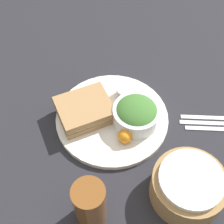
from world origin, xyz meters
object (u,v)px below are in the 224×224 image
at_px(plate, 112,118).
at_px(knife, 214,123).
at_px(dressing_cup, 126,92).
at_px(salad_bowl, 136,114).
at_px(bread_basket, 188,186).
at_px(fork, 213,118).
at_px(sandwich, 85,110).
at_px(drink_glass, 90,205).
at_px(spoon, 215,129).

xyz_separation_m(plate, knife, (-0.26, 0.09, -0.00)).
bearing_deg(dressing_cup, salad_bowl, 90.59).
height_order(plate, dressing_cup, dressing_cup).
relative_size(plate, knife, 1.64).
relative_size(bread_basket, fork, 0.95).
xyz_separation_m(sandwich, drink_glass, (0.04, 0.26, 0.03)).
bearing_deg(sandwich, fork, 164.45).
xyz_separation_m(salad_bowl, knife, (-0.20, 0.06, -0.04)).
xyz_separation_m(drink_glass, bread_basket, (-0.22, 0.01, -0.03)).
height_order(plate, sandwich, sandwich).
xyz_separation_m(sandwich, dressing_cup, (-0.12, -0.03, -0.00)).
xyz_separation_m(plate, sandwich, (0.07, -0.02, 0.03)).
distance_m(drink_glass, bread_basket, 0.22).
bearing_deg(spoon, bread_basket, -117.79).
xyz_separation_m(bread_basket, spoon, (-0.15, -0.14, -0.04)).
bearing_deg(knife, dressing_cup, 163.07).
bearing_deg(dressing_cup, fork, 148.97).
height_order(dressing_cup, drink_glass, drink_glass).
distance_m(sandwich, salad_bowl, 0.14).
height_order(plate, bread_basket, bread_basket).
bearing_deg(knife, drink_glass, -139.59).
bearing_deg(bread_basket, sandwich, -57.19).
xyz_separation_m(drink_glass, spoon, (-0.37, -0.14, -0.06)).
bearing_deg(drink_glass, fork, -155.82).
height_order(plate, fork, plate).
distance_m(drink_glass, knife, 0.41).
bearing_deg(drink_glass, plate, -115.26).
xyz_separation_m(dressing_cup, bread_basket, (-0.05, 0.31, 0.01)).
xyz_separation_m(salad_bowl, drink_glass, (0.17, 0.21, 0.02)).
xyz_separation_m(sandwich, knife, (-0.33, 0.11, -0.03)).
bearing_deg(fork, drink_glass, -137.70).
height_order(plate, drink_glass, drink_glass).
height_order(sandwich, knife, sandwich).
bearing_deg(bread_basket, fork, -131.89).
bearing_deg(knife, bread_basket, -115.64).
bearing_deg(salad_bowl, knife, 164.40).
height_order(dressing_cup, fork, dressing_cup).
height_order(salad_bowl, dressing_cup, salad_bowl).
height_order(salad_bowl, bread_basket, bread_basket).
height_order(plate, salad_bowl, salad_bowl).
relative_size(plate, salad_bowl, 2.44).
bearing_deg(spoon, drink_glass, -141.59).
relative_size(sandwich, spoon, 0.97).
xyz_separation_m(sandwich, spoon, (-0.32, 0.13, -0.03)).
distance_m(sandwich, drink_glass, 0.27).
bearing_deg(dressing_cup, bread_basket, 99.43).
bearing_deg(salad_bowl, dressing_cup, -89.41).
distance_m(salad_bowl, dressing_cup, 0.09).
bearing_deg(fork, dressing_cup, 167.08).
bearing_deg(sandwich, plate, 159.98).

